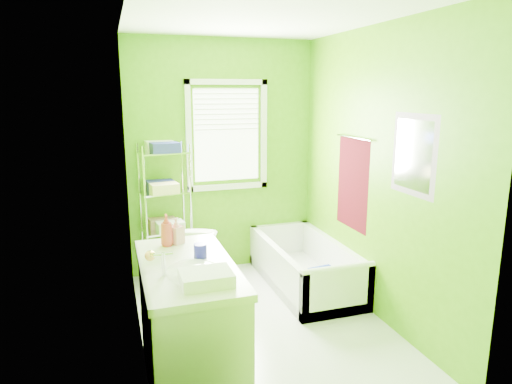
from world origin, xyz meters
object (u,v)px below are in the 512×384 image
object	(u,v)px
toilet	(201,254)
wire_shelf_unit	(166,198)
vanity	(189,321)
bathtub	(306,272)

from	to	relation	value
toilet	wire_shelf_unit	xyz separation A→B (m)	(-0.32, 0.27, 0.58)
toilet	wire_shelf_unit	size ratio (longest dim) A/B	0.45
vanity	bathtub	bearing A→B (deg)	41.30
bathtub	wire_shelf_unit	size ratio (longest dim) A/B	1.03
bathtub	wire_shelf_unit	world-z (taller)	wire_shelf_unit
bathtub	wire_shelf_unit	bearing A→B (deg)	154.29
bathtub	toilet	xyz separation A→B (m)	(-1.04, 0.39, 0.18)
bathtub	wire_shelf_unit	distance (m)	1.69
wire_shelf_unit	bathtub	bearing A→B (deg)	-25.71
bathtub	toilet	bearing A→B (deg)	159.56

